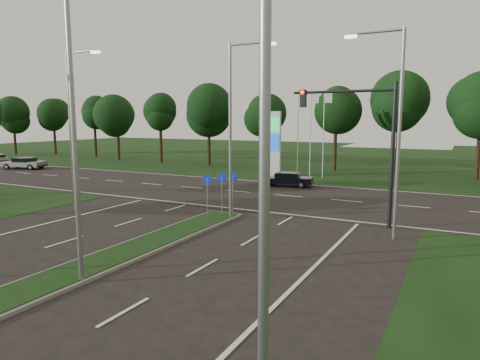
% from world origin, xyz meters
% --- Properties ---
extents(verge_far, '(160.00, 50.00, 0.02)m').
position_xyz_m(verge_far, '(0.00, 55.00, 0.00)').
color(verge_far, black).
rests_on(verge_far, ground).
extents(cross_road, '(160.00, 12.00, 0.02)m').
position_xyz_m(cross_road, '(0.00, 24.00, 0.00)').
color(cross_road, black).
rests_on(cross_road, ground).
extents(median_kerb, '(2.00, 26.00, 0.12)m').
position_xyz_m(median_kerb, '(0.00, 4.00, 0.06)').
color(median_kerb, slate).
rests_on(median_kerb, ground).
extents(streetlight_median_near, '(2.53, 0.22, 9.00)m').
position_xyz_m(streetlight_median_near, '(1.00, 6.00, 5.08)').
color(streetlight_median_near, gray).
rests_on(streetlight_median_near, ground).
extents(streetlight_median_far, '(2.53, 0.22, 9.00)m').
position_xyz_m(streetlight_median_far, '(1.00, 16.00, 5.08)').
color(streetlight_median_far, gray).
rests_on(streetlight_median_far, ground).
extents(streetlight_left_far, '(2.53, 0.22, 9.00)m').
position_xyz_m(streetlight_left_far, '(-8.30, 14.00, 5.08)').
color(streetlight_left_far, gray).
rests_on(streetlight_left_far, ground).
extents(streetlight_right_far, '(2.53, 0.22, 9.00)m').
position_xyz_m(streetlight_right_far, '(8.80, 16.00, 5.08)').
color(streetlight_right_far, gray).
rests_on(streetlight_right_far, ground).
extents(streetlight_right_near, '(2.53, 0.22, 9.00)m').
position_xyz_m(streetlight_right_near, '(8.80, 2.00, 5.08)').
color(streetlight_right_near, gray).
rests_on(streetlight_right_near, ground).
extents(traffic_signal, '(5.10, 0.42, 7.00)m').
position_xyz_m(traffic_signal, '(7.19, 18.00, 4.65)').
color(traffic_signal, black).
rests_on(traffic_signal, ground).
extents(median_signs, '(1.16, 1.76, 2.38)m').
position_xyz_m(median_signs, '(0.00, 16.40, 1.71)').
color(median_signs, gray).
rests_on(median_signs, ground).
extents(gas_pylon, '(5.80, 1.26, 8.00)m').
position_xyz_m(gas_pylon, '(-3.79, 33.05, 3.20)').
color(gas_pylon, silver).
rests_on(gas_pylon, ground).
extents(treeline_far, '(6.00, 6.00, 9.90)m').
position_xyz_m(treeline_far, '(0.10, 39.93, 6.83)').
color(treeline_far, black).
rests_on(treeline_far, ground).
extents(navy_sedan, '(4.29, 2.39, 1.11)m').
position_xyz_m(navy_sedan, '(-0.72, 28.00, 0.60)').
color(navy_sedan, black).
rests_on(navy_sedan, ground).
extents(far_car_a, '(4.70, 3.08, 1.25)m').
position_xyz_m(far_car_a, '(-30.02, 26.35, 0.67)').
color(far_car_a, '#9E9E9E').
rests_on(far_car_a, ground).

